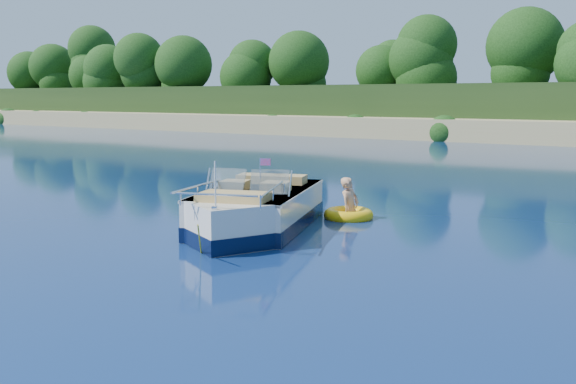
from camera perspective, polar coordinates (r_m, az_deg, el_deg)
name	(u,v)px	position (r m, az deg, el deg)	size (l,w,h in m)	color
ground	(118,256)	(12.91, -14.89, -5.51)	(160.00, 160.00, 0.00)	#0A1B49
treeline	(559,61)	(50.25, 22.98, 10.66)	(150.00, 7.12, 8.19)	black
motorboat	(253,213)	(14.73, -3.09, -1.91)	(3.45, 6.01, 2.08)	silver
tow_tube	(348,215)	(16.33, 5.40, -2.04)	(1.28, 1.28, 0.33)	yellow
boy	(350,218)	(16.39, 5.57, -2.31)	(0.61, 0.40, 1.68)	tan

